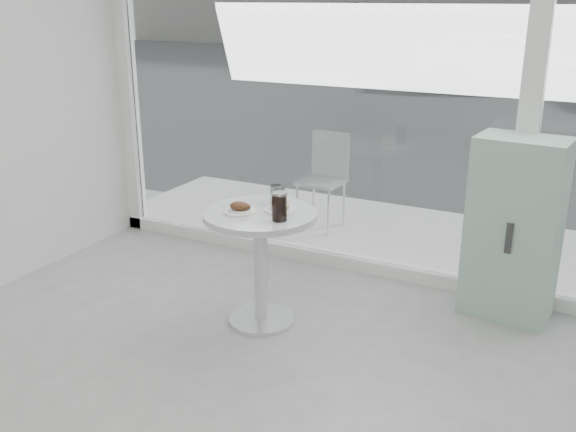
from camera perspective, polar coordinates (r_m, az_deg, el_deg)
The scene contains 12 objects.
storefront at distance 4.62m, azimuth 10.80°, elevation 14.43°, with size 5.00×0.14×3.00m.
main_table at distance 4.10m, azimuth -2.46°, elevation -2.52°, with size 0.72×0.72×0.77m.
patio_deck at distance 5.76m, azimuth 11.39°, elevation -2.01°, with size 5.60×1.60×0.05m, color white.
street at distance 17.58m, azimuth 22.86°, elevation 10.84°, with size 40.00×24.00×0.00m, color #3B3B3B.
mint_cabinet at distance 4.45m, azimuth 19.44°, elevation -1.07°, with size 0.60×0.43×1.22m.
patio_chair at distance 5.80m, azimuth 3.31°, elevation 3.79°, with size 0.39×0.39×0.85m.
car_white at distance 15.80m, azimuth 18.26°, elevation 13.10°, with size 1.61×4.00×1.36m, color silver.
plate_fritter at distance 4.02m, azimuth -4.28°, elevation 0.70°, with size 0.21×0.21×0.07m.
plate_donut at distance 4.03m, azimuth -0.70°, elevation 0.74°, with size 0.21×0.21×0.05m.
water_tumbler_a at distance 4.19m, azimuth -1.10°, elevation 1.91°, with size 0.07×0.07×0.11m.
water_tumbler_b at distance 4.13m, azimuth -0.74°, elevation 1.63°, with size 0.07×0.07×0.11m.
cola_glass at distance 3.84m, azimuth -0.77°, elevation 0.80°, with size 0.09×0.09×0.18m.
Camera 1 is at (1.40, -1.41, 2.05)m, focal length 40.00 mm.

